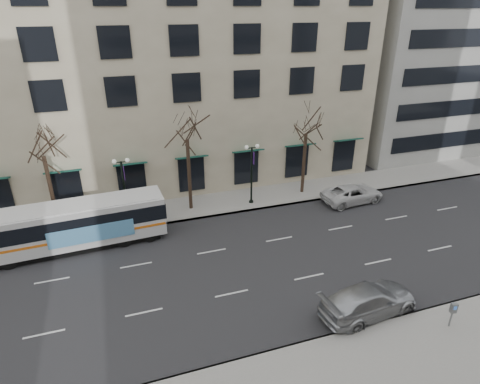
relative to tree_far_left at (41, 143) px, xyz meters
name	(u,v)px	position (x,y,z in m)	size (l,w,h in m)	color
ground	(221,271)	(10.00, -8.80, -6.70)	(160.00, 160.00, 0.00)	black
sidewalk_far	(248,199)	(15.00, 0.20, -6.62)	(80.00, 4.00, 0.15)	gray
building_hotel	(136,42)	(8.00, 12.20, 5.30)	(40.00, 20.00, 24.00)	tan
tree_far_left	(41,143)	(0.00, 0.00, 0.00)	(3.60, 3.60, 8.34)	black
tree_far_mid	(186,127)	(10.00, 0.00, 0.21)	(3.60, 3.60, 8.55)	black
tree_far_right	(307,122)	(20.00, 0.00, -0.28)	(3.60, 3.60, 8.06)	black
lamp_post_left	(124,188)	(5.01, -0.60, -3.75)	(1.22, 0.45, 5.21)	black
lamp_post_right	(252,171)	(15.01, -0.60, -3.75)	(1.22, 0.45, 5.21)	black
city_bus	(76,224)	(1.55, -3.00, -4.93)	(12.04, 3.23, 3.23)	silver
silver_car	(369,300)	(16.51, -14.93, -5.88)	(2.30, 5.65, 1.64)	#A4A7AB
white_pickup	(352,194)	(23.25, -2.88, -5.96)	(2.45, 5.32, 1.48)	silver
pay_station	(453,310)	(19.82, -17.26, -5.49)	(0.35, 0.27, 1.46)	slate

